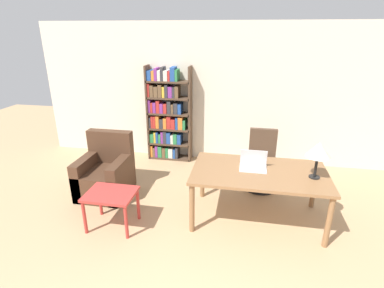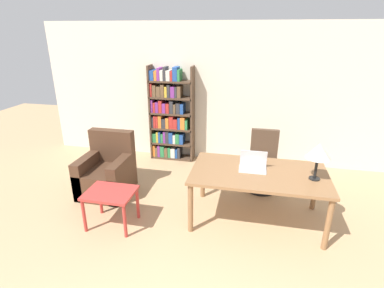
% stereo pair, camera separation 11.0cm
% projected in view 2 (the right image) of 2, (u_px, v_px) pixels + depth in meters
% --- Properties ---
extents(wall_back, '(8.00, 0.06, 2.70)m').
position_uv_depth(wall_back, '(239.00, 95.00, 5.78)').
color(wall_back, beige).
rests_on(wall_back, ground_plane).
extents(desk, '(1.81, 1.03, 0.75)m').
position_uv_depth(desk, '(259.00, 177.00, 4.06)').
color(desk, olive).
rests_on(desk, ground_plane).
extents(laptop, '(0.36, 0.25, 0.26)m').
position_uv_depth(laptop, '(253.00, 165.00, 4.10)').
color(laptop, silver).
rests_on(laptop, desk).
extents(table_lamp, '(0.30, 0.30, 0.48)m').
position_uv_depth(table_lamp, '(319.00, 152.00, 3.70)').
color(table_lamp, black).
rests_on(table_lamp, desk).
extents(office_chair, '(0.52, 0.52, 1.00)m').
position_uv_depth(office_chair, '(263.00, 163.00, 5.00)').
color(office_chair, black).
rests_on(office_chair, ground_plane).
extents(side_table_blue, '(0.65, 0.51, 0.52)m').
position_uv_depth(side_table_blue, '(110.00, 197.00, 4.03)').
color(side_table_blue, '#B2332D').
rests_on(side_table_blue, ground_plane).
extents(armchair, '(0.75, 0.79, 0.99)m').
position_uv_depth(armchair, '(107.00, 174.00, 4.93)').
color(armchair, '#472D1E').
rests_on(armchair, ground_plane).
extents(bookshelf, '(0.89, 0.28, 1.90)m').
position_uv_depth(bookshelf, '(169.00, 116.00, 6.03)').
color(bookshelf, '#4C3828').
rests_on(bookshelf, ground_plane).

